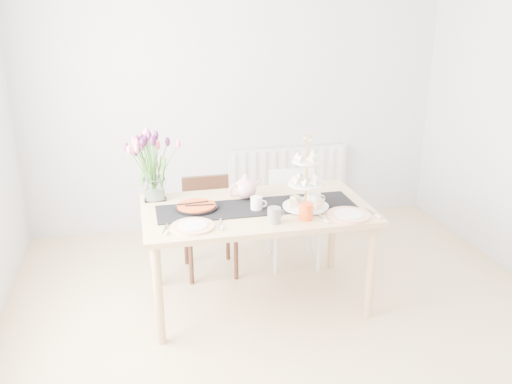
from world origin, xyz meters
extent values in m
plane|color=tan|center=(0.00, 0.00, 0.00)|extent=(4.50, 4.50, 0.00)
plane|color=silver|center=(0.00, 2.25, 1.30)|extent=(4.00, 0.00, 4.00)
cube|color=white|center=(0.50, 2.19, 0.45)|extent=(1.20, 0.08, 0.60)
cube|color=tan|center=(-0.16, 0.70, 0.73)|extent=(1.60, 0.90, 0.04)
cylinder|color=tan|center=(-0.89, 0.32, 0.35)|extent=(0.06, 0.06, 0.71)
cylinder|color=tan|center=(0.57, 0.32, 0.35)|extent=(0.06, 0.06, 0.71)
cylinder|color=tan|center=(-0.89, 1.08, 0.35)|extent=(0.06, 0.06, 0.71)
cylinder|color=tan|center=(0.57, 1.08, 0.35)|extent=(0.06, 0.06, 0.71)
cube|color=#371F14|center=(-0.43, 1.24, 0.39)|extent=(0.39, 0.39, 0.04)
cube|color=#371F14|center=(-0.43, 1.41, 0.59)|extent=(0.38, 0.04, 0.37)
cylinder|color=#371F14|center=(-0.61, 1.05, 0.19)|extent=(0.04, 0.04, 0.37)
cylinder|color=#371F14|center=(-0.25, 1.06, 0.19)|extent=(0.04, 0.04, 0.37)
cylinder|color=#371F14|center=(-0.61, 1.41, 0.19)|extent=(0.04, 0.04, 0.37)
cylinder|color=#371F14|center=(-0.25, 1.42, 0.19)|extent=(0.04, 0.04, 0.37)
cube|color=white|center=(0.29, 1.24, 0.39)|extent=(0.42, 0.42, 0.04)
cube|color=white|center=(0.31, 1.42, 0.60)|extent=(0.39, 0.08, 0.37)
cylinder|color=white|center=(0.09, 1.08, 0.19)|extent=(0.04, 0.04, 0.37)
cylinder|color=white|center=(0.45, 1.05, 0.19)|extent=(0.04, 0.04, 0.37)
cylinder|color=white|center=(0.13, 1.44, 0.19)|extent=(0.04, 0.04, 0.37)
cylinder|color=white|center=(0.49, 1.40, 0.19)|extent=(0.04, 0.04, 0.37)
cube|color=black|center=(-0.16, 0.70, 0.75)|extent=(1.40, 0.35, 0.01)
cube|color=silver|center=(-0.85, 1.04, 0.83)|extent=(0.16, 0.16, 0.16)
cylinder|color=gold|center=(0.17, 0.61, 0.99)|extent=(0.01, 0.01, 0.47)
cylinder|color=white|center=(0.17, 0.61, 0.77)|extent=(0.32, 0.32, 0.01)
cylinder|color=white|center=(0.17, 0.61, 0.93)|extent=(0.26, 0.26, 0.01)
cylinder|color=white|center=(0.17, 0.61, 1.10)|extent=(0.21, 0.21, 0.01)
cylinder|color=white|center=(0.24, 0.64, 0.80)|extent=(0.10, 0.10, 0.09)
cylinder|color=black|center=(-0.58, 0.75, 0.76)|extent=(0.30, 0.30, 0.03)
cylinder|color=#E84920|center=(-0.58, 0.75, 0.78)|extent=(0.27, 0.27, 0.01)
cylinder|color=gray|center=(-0.11, 0.40, 0.80)|extent=(0.12, 0.12, 0.11)
cylinder|color=white|center=(-0.17, 0.65, 0.80)|extent=(0.10, 0.10, 0.10)
cylinder|color=#FE531C|center=(0.11, 0.41, 0.81)|extent=(0.13, 0.13, 0.11)
cylinder|color=silver|center=(-0.64, 0.45, 0.76)|extent=(0.34, 0.34, 0.01)
cylinder|color=silver|center=(0.41, 0.40, 0.76)|extent=(0.35, 0.35, 0.02)
camera|label=1|loc=(-0.96, -2.78, 2.14)|focal=38.00mm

